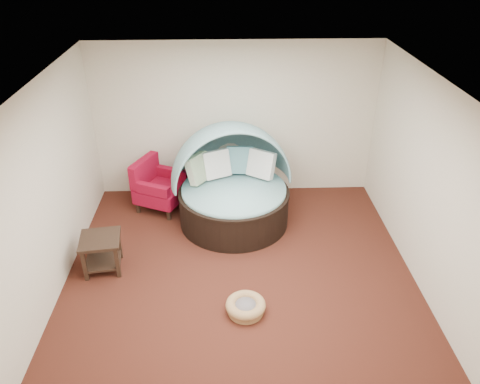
{
  "coord_description": "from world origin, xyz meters",
  "views": [
    {
      "loc": [
        -0.19,
        -5.33,
        4.43
      ],
      "look_at": [
        0.02,
        0.6,
        1.02
      ],
      "focal_mm": 35.0,
      "sensor_mm": 36.0,
      "label": 1
    }
  ],
  "objects_px": {
    "canopy_daybed": "(232,178)",
    "side_table": "(101,249)",
    "pet_basket": "(246,306)",
    "red_armchair": "(158,186)"
  },
  "relations": [
    {
      "from": "canopy_daybed",
      "to": "side_table",
      "type": "xyz_separation_m",
      "value": [
        -1.93,
        -1.29,
        -0.43
      ]
    },
    {
      "from": "side_table",
      "to": "red_armchair",
      "type": "bearing_deg",
      "value": 70.09
    },
    {
      "from": "pet_basket",
      "to": "side_table",
      "type": "bearing_deg",
      "value": 154.47
    },
    {
      "from": "pet_basket",
      "to": "canopy_daybed",
      "type": "bearing_deg",
      "value": 92.99
    },
    {
      "from": "pet_basket",
      "to": "side_table",
      "type": "xyz_separation_m",
      "value": [
        -2.05,
        0.98,
        0.25
      ]
    },
    {
      "from": "pet_basket",
      "to": "side_table",
      "type": "height_order",
      "value": "side_table"
    },
    {
      "from": "pet_basket",
      "to": "red_armchair",
      "type": "height_order",
      "value": "red_armchair"
    },
    {
      "from": "red_armchair",
      "to": "side_table",
      "type": "xyz_separation_m",
      "value": [
        -0.62,
        -1.72,
        -0.07
      ]
    },
    {
      "from": "red_armchair",
      "to": "side_table",
      "type": "distance_m",
      "value": 1.83
    },
    {
      "from": "canopy_daybed",
      "to": "red_armchair",
      "type": "relative_size",
      "value": 2.15
    }
  ]
}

